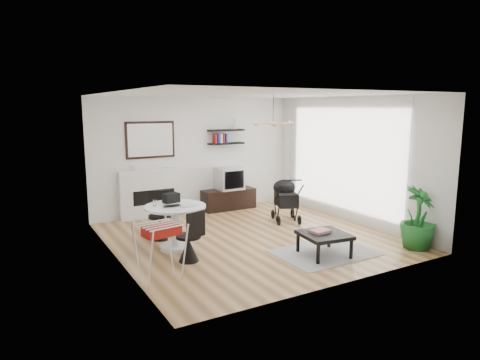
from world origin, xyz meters
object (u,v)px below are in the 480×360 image
fireplace (153,187)px  potted_plant (418,218)px  crt_tv (229,178)px  dining_table (176,220)px  drying_rack (161,251)px  stroller (285,201)px  coffee_table (324,236)px  tv_console (229,199)px

fireplace → potted_plant: bearing=-52.8°
fireplace → crt_tv: bearing=-5.1°
dining_table → drying_rack: drying_rack is taller
stroller → dining_table: bearing=-146.3°
crt_tv → stroller: size_ratio=0.61×
fireplace → dining_table: (-0.36, -2.32, -0.17)m
coffee_table → stroller: bearing=70.7°
fireplace → coffee_table: 4.25m
dining_table → drying_rack: bearing=-119.6°
fireplace → drying_rack: 3.75m
coffee_table → potted_plant: (1.69, -0.51, 0.20)m
crt_tv → potted_plant: 4.50m
drying_rack → potted_plant: (4.43, -0.83, 0.10)m
stroller → tv_console: bearing=132.0°
dining_table → coffee_table: size_ratio=1.29×
drying_rack → coffee_table: 2.76m
drying_rack → stroller: bearing=18.3°
tv_console → potted_plant: potted_plant is taller
dining_table → potted_plant: potted_plant is taller
crt_tv → potted_plant: size_ratio=0.56×
coffee_table → drying_rack: bearing=173.5°
crt_tv → dining_table: size_ratio=0.57×
fireplace → dining_table: 2.36m
coffee_table → crt_tv: bearing=86.9°
stroller → crt_tv: bearing=131.4°
fireplace → stroller: 2.99m
tv_console → coffee_table: (-0.18, -3.73, 0.10)m
dining_table → potted_plant: bearing=-29.3°
drying_rack → stroller: 3.96m
tv_console → potted_plant: bearing=-70.5°
crt_tv → coffee_table: size_ratio=0.74×
tv_console → stroller: (0.58, -1.57, 0.18)m
drying_rack → coffee_table: drying_rack is taller
fireplace → tv_console: bearing=-5.1°
dining_table → drying_rack: 1.45m
dining_table → potted_plant: size_ratio=0.97×
fireplace → stroller: (2.42, -1.73, -0.25)m
fireplace → dining_table: fireplace is taller
tv_console → stroller: size_ratio=1.31×
tv_console → coffee_table: tv_console is taller
fireplace → potted_plant: (3.35, -4.41, -0.13)m
potted_plant → fireplace: bearing=127.2°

